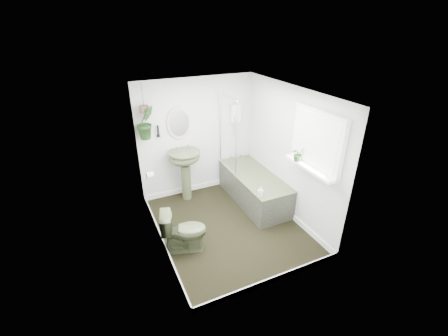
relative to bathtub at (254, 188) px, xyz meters
name	(u,v)px	position (x,y,z in m)	size (l,w,h in m)	color
floor	(228,226)	(-0.80, -0.50, -0.30)	(2.30, 2.80, 0.02)	black
ceiling	(229,92)	(-0.80, -0.50, 2.02)	(2.30, 2.80, 0.02)	white
wall_back	(197,137)	(-0.80, 0.91, 0.86)	(2.30, 0.02, 2.30)	silver
wall_front	(279,214)	(-0.80, -1.91, 0.86)	(2.30, 0.02, 2.30)	silver
wall_left	(154,181)	(-1.96, -0.50, 0.86)	(0.02, 2.80, 2.30)	silver
wall_right	(289,154)	(0.36, -0.50, 0.86)	(0.02, 2.80, 2.30)	silver
skirting	(228,223)	(-0.80, -0.50, -0.24)	(2.30, 2.80, 0.10)	white
bathtub	(254,188)	(0.00, 0.00, 0.00)	(0.72, 1.72, 0.58)	#465032
bath_screen	(228,134)	(-0.33, 0.49, 0.99)	(0.04, 0.72, 1.40)	silver
shower_box	(235,113)	(0.00, 0.84, 1.26)	(0.20, 0.10, 0.35)	white
oval_mirror	(179,123)	(-1.15, 0.87, 1.21)	(0.46, 0.03, 0.62)	beige
wall_sconce	(158,131)	(-1.55, 0.86, 1.11)	(0.04, 0.04, 0.22)	black
toilet_roll_holder	(150,175)	(-1.90, 0.20, 0.61)	(0.11, 0.11, 0.11)	white
window_recess	(317,141)	(0.29, -1.20, 1.36)	(0.08, 1.00, 0.90)	white
window_sill	(310,168)	(0.22, -1.20, 0.94)	(0.18, 1.00, 0.04)	white
window_blinds	(315,141)	(0.24, -1.20, 1.36)	(0.01, 0.86, 0.76)	white
toilet	(184,231)	(-1.65, -0.75, 0.06)	(0.39, 0.68, 0.69)	#465032
pedestal_sink	(186,175)	(-1.15, 0.66, 0.22)	(0.60, 0.51, 1.02)	#465032
sill_plant	(298,154)	(0.17, -0.95, 1.07)	(0.20, 0.17, 0.22)	black
hanging_plant	(146,123)	(-1.77, 0.75, 1.34)	(0.32, 0.26, 0.58)	black
soap_bottle	(260,191)	(-0.29, -0.69, 0.38)	(0.08, 0.08, 0.17)	black
hanging_pot	(144,109)	(-1.77, 0.75, 1.57)	(0.16, 0.16, 0.12)	brown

